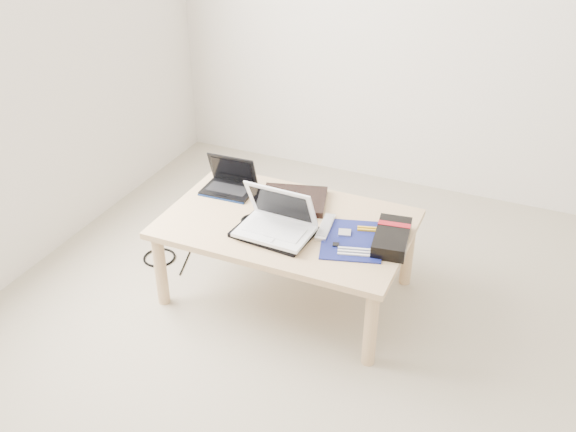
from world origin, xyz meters
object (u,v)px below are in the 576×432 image
at_px(netbook, 230,183).
at_px(gpu_box, 392,237).
at_px(coffee_table, 287,230).
at_px(white_laptop, 277,222).

height_order(netbook, gpu_box, netbook).
xyz_separation_m(coffee_table, white_laptop, (0.00, -0.12, 0.11)).
distance_m(netbook, gpu_box, 0.86).
bearing_deg(netbook, white_laptop, -35.74).
bearing_deg(coffee_table, white_laptop, -88.02).
relative_size(white_laptop, gpu_box, 1.09).
bearing_deg(white_laptop, gpu_box, 15.11).
xyz_separation_m(netbook, white_laptop, (0.37, -0.27, 0.03)).
relative_size(coffee_table, white_laptop, 3.42).
bearing_deg(coffee_table, netbook, 157.60).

